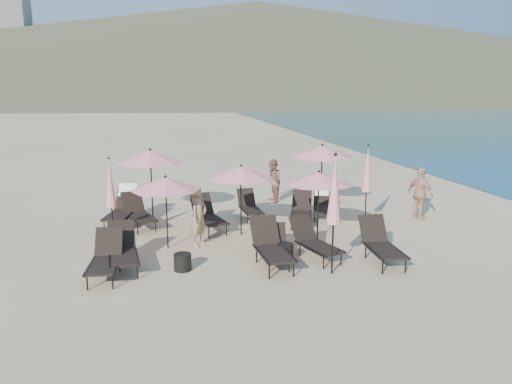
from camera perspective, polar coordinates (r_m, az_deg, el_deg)
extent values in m
plane|color=#D6BA8C|center=(12.53, 4.84, -8.12)|extent=(800.00, 800.00, 0.00)
cone|color=brown|center=(318.52, 0.20, 16.11)|extent=(690.00, 690.00, 55.00)
cone|color=brown|center=(392.42, 18.71, 13.03)|extent=(280.00, 280.00, 32.00)
cube|color=beige|center=(265.56, -26.79, 14.96)|extent=(22.00, 18.00, 48.00)
cube|color=beige|center=(324.32, -19.26, 13.89)|extent=(18.00, 16.00, 38.00)
cube|color=black|center=(11.81, -17.03, -8.05)|extent=(0.72, 1.27, 0.05)
cube|color=black|center=(12.49, -16.48, -5.47)|extent=(0.67, 0.51, 0.63)
cylinder|color=black|center=(11.46, -18.74, -9.78)|extent=(0.04, 0.04, 0.35)
cylinder|color=black|center=(12.43, -17.77, -8.00)|extent=(0.04, 0.04, 0.35)
cylinder|color=black|center=(11.36, -16.08, -9.79)|extent=(0.04, 0.04, 0.35)
cylinder|color=black|center=(12.33, -15.33, -8.00)|extent=(0.04, 0.04, 0.35)
cube|color=black|center=(11.92, -18.46, -7.92)|extent=(0.15, 1.38, 0.04)
cube|color=black|center=(11.81, -15.51, -7.91)|extent=(0.15, 1.38, 0.04)
cube|color=black|center=(12.20, -14.89, -7.24)|extent=(0.77, 1.32, 0.05)
cube|color=black|center=(12.91, -15.12, -4.74)|extent=(0.70, 0.54, 0.65)
cylinder|color=black|center=(11.76, -16.08, -9.01)|extent=(0.04, 0.04, 0.36)
cylinder|color=black|center=(12.78, -16.18, -7.32)|extent=(0.04, 0.04, 0.36)
cylinder|color=black|center=(11.77, -13.39, -8.84)|extent=(0.04, 0.04, 0.36)
cylinder|color=black|center=(12.79, -13.72, -7.16)|extent=(0.04, 0.04, 0.36)
cube|color=black|center=(12.24, -16.39, -7.21)|extent=(0.18, 1.41, 0.04)
cube|color=black|center=(12.25, -13.42, -7.02)|extent=(0.18, 1.41, 0.04)
cube|color=black|center=(11.96, 2.14, -7.10)|extent=(0.76, 1.37, 0.06)
cube|color=black|center=(12.68, 1.00, -4.42)|extent=(0.72, 0.54, 0.69)
cylinder|color=black|center=(11.45, 1.52, -9.05)|extent=(0.04, 0.04, 0.38)
cylinder|color=black|center=(12.49, 0.07, -7.23)|extent=(0.04, 0.04, 0.38)
cylinder|color=black|center=(11.61, 4.30, -8.77)|extent=(0.04, 0.04, 0.38)
cylinder|color=black|center=(12.64, 2.63, -7.01)|extent=(0.04, 0.04, 0.38)
cube|color=black|center=(11.92, 0.51, -7.10)|extent=(0.13, 1.50, 0.04)
cube|color=black|center=(12.10, 3.59, -6.83)|extent=(0.13, 1.50, 0.04)
cube|color=black|center=(12.24, 2.46, -7.02)|extent=(0.71, 1.15, 0.05)
cube|color=black|center=(12.85, 2.17, -4.85)|extent=(0.61, 0.49, 0.56)
cylinder|color=black|center=(11.85, 1.52, -8.49)|extent=(0.03, 0.03, 0.31)
cylinder|color=black|center=(12.72, 1.20, -7.04)|extent=(0.03, 0.03, 0.31)
cylinder|color=black|center=(11.90, 3.79, -8.44)|extent=(0.03, 0.03, 0.31)
cylinder|color=black|center=(12.76, 3.31, -6.99)|extent=(0.03, 0.03, 0.31)
cube|color=black|center=(12.26, 1.18, -6.94)|extent=(0.21, 1.21, 0.04)
cube|color=black|center=(12.31, 3.70, -6.89)|extent=(0.21, 1.21, 0.04)
cube|color=black|center=(12.64, 7.38, -6.32)|extent=(0.95, 1.33, 0.05)
cube|color=black|center=(13.19, 5.37, -4.15)|extent=(0.73, 0.62, 0.62)
cylinder|color=black|center=(12.17, 7.74, -7.96)|extent=(0.04, 0.04, 0.34)
cylinder|color=black|center=(12.97, 5.04, -6.63)|extent=(0.04, 0.04, 0.34)
cylinder|color=black|center=(12.47, 9.70, -7.53)|extent=(0.04, 0.04, 0.34)
cylinder|color=black|center=(13.25, 6.94, -6.26)|extent=(0.04, 0.04, 0.34)
cube|color=black|center=(12.51, 6.12, -6.44)|extent=(0.43, 1.31, 0.04)
cube|color=black|center=(12.84, 8.35, -6.00)|extent=(0.43, 1.31, 0.04)
cube|color=black|center=(12.62, 14.57, -6.53)|extent=(0.74, 1.33, 0.05)
cube|color=black|center=(13.29, 13.21, -4.08)|extent=(0.69, 0.53, 0.67)
cylinder|color=black|center=(12.11, 14.27, -8.28)|extent=(0.04, 0.04, 0.37)
cylinder|color=black|center=(13.08, 12.43, -6.65)|extent=(0.04, 0.04, 0.37)
cylinder|color=black|center=(12.32, 16.70, -8.05)|extent=(0.04, 0.04, 0.37)
cylinder|color=black|center=(13.28, 14.71, -6.48)|extent=(0.04, 0.04, 0.37)
cube|color=black|center=(12.54, 13.11, -6.51)|extent=(0.12, 1.46, 0.04)
cube|color=black|center=(12.78, 15.83, -6.30)|extent=(0.12, 1.46, 0.04)
cube|color=black|center=(16.03, -15.39, -2.60)|extent=(0.98, 1.45, 0.06)
cube|color=black|center=(16.78, -14.55, -0.76)|extent=(0.78, 0.65, 0.68)
cylinder|color=black|center=(15.66, -16.96, -3.78)|extent=(0.04, 0.04, 0.38)
cylinder|color=black|center=(16.70, -15.70, -2.74)|extent=(0.04, 0.04, 0.38)
cylinder|color=black|center=(15.48, -14.94, -3.84)|extent=(0.04, 0.04, 0.38)
cylinder|color=black|center=(16.54, -13.80, -2.78)|extent=(0.04, 0.04, 0.38)
cube|color=black|center=(16.18, -16.46, -2.48)|extent=(0.39, 1.46, 0.04)
cube|color=black|center=(15.98, -14.20, -2.53)|extent=(0.39, 1.46, 0.04)
cube|color=white|center=(16.88, -14.44, 0.22)|extent=(0.65, 0.44, 0.41)
cube|color=black|center=(15.65, -13.00, -2.88)|extent=(1.02, 1.41, 0.05)
cube|color=black|center=(16.38, -13.91, -1.14)|extent=(0.77, 0.66, 0.65)
cylinder|color=black|center=(15.14, -13.38, -4.15)|extent=(0.04, 0.04, 0.36)
cylinder|color=black|center=(16.15, -14.48, -3.19)|extent=(0.04, 0.04, 0.36)
cylinder|color=black|center=(15.29, -11.40, -3.90)|extent=(0.04, 0.04, 0.36)
cylinder|color=black|center=(16.29, -12.61, -2.97)|extent=(0.04, 0.04, 0.36)
cube|color=black|center=(15.62, -14.17, -2.93)|extent=(0.49, 1.37, 0.04)
cube|color=black|center=(15.79, -11.95, -2.66)|extent=(0.49, 1.37, 0.04)
cube|color=black|center=(15.02, -5.13, -3.25)|extent=(0.94, 1.38, 0.05)
cube|color=black|center=(15.72, -6.22, -1.42)|extent=(0.75, 0.62, 0.65)
cylinder|color=black|center=(14.51, -5.42, -4.58)|extent=(0.04, 0.04, 0.36)
cylinder|color=black|center=(15.49, -6.78, -3.54)|extent=(0.04, 0.04, 0.36)
cylinder|color=black|center=(14.69, -3.41, -4.33)|extent=(0.04, 0.04, 0.36)
cylinder|color=black|center=(15.66, -4.89, -3.32)|extent=(0.04, 0.04, 0.36)
cube|color=black|center=(14.96, -6.34, -3.29)|extent=(0.38, 1.39, 0.04)
cube|color=black|center=(15.17, -4.08, -3.03)|extent=(0.38, 1.39, 0.04)
cube|color=black|center=(16.31, -0.51, -2.13)|extent=(0.65, 1.15, 0.05)
cube|color=black|center=(16.95, -1.14, -0.63)|extent=(0.60, 0.46, 0.58)
cylinder|color=black|center=(15.85, -0.94, -3.17)|extent=(0.03, 0.03, 0.32)
cylinder|color=black|center=(16.76, -1.73, -2.34)|extent=(0.03, 0.03, 0.32)
cylinder|color=black|center=(15.97, 0.75, -3.05)|extent=(0.03, 0.03, 0.32)
cylinder|color=black|center=(16.87, -0.13, -2.24)|extent=(0.03, 0.03, 0.32)
cube|color=black|center=(16.28, -1.51, -2.12)|extent=(0.11, 1.26, 0.04)
cube|color=black|center=(16.42, 0.40, -2.00)|extent=(0.11, 1.26, 0.04)
cube|color=black|center=(15.65, 5.16, -2.67)|extent=(0.98, 1.36, 0.05)
cube|color=black|center=(16.38, 5.27, -0.94)|extent=(0.74, 0.64, 0.63)
cylinder|color=black|center=(15.22, 4.08, -3.79)|extent=(0.04, 0.04, 0.35)
cylinder|color=black|center=(16.23, 4.28, -2.79)|extent=(0.04, 0.04, 0.35)
cylinder|color=black|center=(15.20, 6.07, -3.85)|extent=(0.04, 0.04, 0.35)
cylinder|color=black|center=(16.21, 6.14, -2.84)|extent=(0.04, 0.04, 0.35)
cube|color=black|center=(15.71, 4.05, -2.56)|extent=(0.47, 1.32, 0.04)
cube|color=black|center=(15.69, 6.28, -2.62)|extent=(0.47, 1.32, 0.04)
cube|color=black|center=(16.62, 7.53, -2.03)|extent=(0.85, 1.18, 0.04)
cube|color=black|center=(17.25, 7.53, -0.62)|extent=(0.64, 0.55, 0.55)
cylinder|color=black|center=(16.22, 6.73, -2.93)|extent=(0.03, 0.03, 0.30)
cylinder|color=black|center=(17.11, 6.73, -2.15)|extent=(0.03, 0.03, 0.30)
cylinder|color=black|center=(16.23, 8.35, -2.97)|extent=(0.03, 0.03, 0.30)
cylinder|color=black|center=(17.11, 8.27, -2.19)|extent=(0.03, 0.03, 0.30)
cube|color=black|center=(16.65, 6.62, -1.94)|extent=(0.40, 1.15, 0.04)
cube|color=black|center=(16.66, 8.44, -1.98)|extent=(0.40, 1.15, 0.04)
cube|color=white|center=(17.33, 7.54, 0.14)|extent=(0.53, 0.38, 0.33)
cylinder|color=black|center=(13.59, -10.16, -2.56)|extent=(0.04, 0.04, 1.87)
cone|color=pink|center=(13.40, -10.29, 0.94)|extent=(1.87, 1.87, 0.34)
sphere|color=black|center=(13.37, -10.32, 1.76)|extent=(0.07, 0.07, 0.07)
cylinder|color=black|center=(14.55, -1.73, -1.21)|extent=(0.04, 0.04, 1.96)
cone|color=pink|center=(14.38, -1.75, 2.24)|extent=(1.96, 1.96, 0.36)
sphere|color=black|center=(14.34, -1.76, 3.05)|extent=(0.07, 0.07, 0.07)
cylinder|color=black|center=(14.21, 7.10, -1.80)|extent=(0.04, 0.04, 1.87)
cone|color=pink|center=(14.04, 7.19, 1.57)|extent=(1.87, 1.87, 0.34)
sphere|color=black|center=(14.00, 7.21, 2.36)|extent=(0.07, 0.07, 0.07)
cylinder|color=black|center=(16.57, -11.84, 0.58)|extent=(0.05, 0.05, 2.20)
cone|color=pink|center=(16.41, -11.98, 3.98)|extent=(2.20, 2.20, 0.40)
sphere|color=black|center=(16.38, -12.02, 4.78)|extent=(0.08, 0.08, 0.08)
cylinder|color=black|center=(17.58, 7.48, 1.38)|extent=(0.05, 0.05, 2.20)
cone|color=pink|center=(17.43, 7.57, 4.60)|extent=(2.20, 2.20, 0.40)
sphere|color=black|center=(17.40, 7.59, 5.35)|extent=(0.08, 0.08, 0.08)
cylinder|color=black|center=(11.78, 8.73, -6.41)|extent=(0.04, 0.04, 1.22)
cone|color=pink|center=(11.42, 8.95, 0.22)|extent=(0.33, 0.33, 1.56)
sphere|color=black|center=(11.28, 9.08, 4.26)|extent=(0.08, 0.08, 0.08)
cylinder|color=black|center=(15.99, 12.41, -1.87)|extent=(0.04, 0.04, 1.10)
cone|color=pink|center=(15.74, 12.61, 2.57)|extent=(0.30, 0.30, 1.40)
sphere|color=black|center=(15.65, 12.73, 5.22)|extent=(0.07, 0.07, 0.07)
cylinder|color=black|center=(14.51, -16.06, -3.60)|extent=(0.04, 0.04, 1.04)
cone|color=pink|center=(14.25, -16.33, 0.99)|extent=(0.28, 0.28, 1.32)
sphere|color=black|center=(14.14, -16.50, 3.74)|extent=(0.07, 0.07, 0.07)
cylinder|color=black|center=(12.10, -8.39, -7.92)|extent=(0.42, 0.42, 0.41)
cylinder|color=black|center=(12.61, 3.40, -6.88)|extent=(0.40, 0.40, 0.45)
imported|color=#A17F57|center=(13.67, -6.57, -2.73)|extent=(0.69, 0.74, 1.69)
imported|color=#8C5B48|center=(18.75, 1.92, 1.27)|extent=(0.66, 0.82, 1.64)
imported|color=tan|center=(17.14, 18.27, -0.16)|extent=(0.72, 1.11, 1.75)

